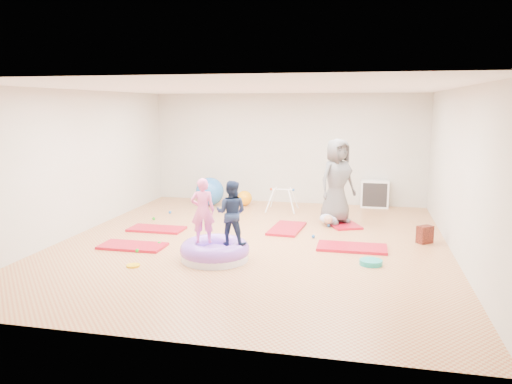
# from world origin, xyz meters

# --- Properties ---
(room) EXTENTS (7.01, 8.01, 2.81)m
(room) POSITION_xyz_m (0.00, 0.00, 1.40)
(room) COLOR tan
(room) RESTS_ON ground
(gym_mat_front_left) EXTENTS (1.16, 0.58, 0.05)m
(gym_mat_front_left) POSITION_xyz_m (-2.03, -0.76, 0.02)
(gym_mat_front_left) COLOR red
(gym_mat_front_left) RESTS_ON ground
(gym_mat_mid_left) EXTENTS (1.12, 0.56, 0.05)m
(gym_mat_mid_left) POSITION_xyz_m (-2.11, 0.50, 0.02)
(gym_mat_mid_left) COLOR red
(gym_mat_mid_left) RESTS_ON ground
(gym_mat_center_back) EXTENTS (0.68, 1.22, 0.05)m
(gym_mat_center_back) POSITION_xyz_m (0.47, 1.10, 0.02)
(gym_mat_center_back) COLOR red
(gym_mat_center_back) RESTS_ON ground
(gym_mat_right) EXTENTS (1.21, 0.61, 0.05)m
(gym_mat_right) POSITION_xyz_m (1.81, -0.01, 0.03)
(gym_mat_right) COLOR red
(gym_mat_right) RESTS_ON ground
(gym_mat_rear_right) EXTENTS (0.96, 1.24, 0.05)m
(gym_mat_rear_right) POSITION_xyz_m (1.52, 1.82, 0.02)
(gym_mat_rear_right) COLOR red
(gym_mat_rear_right) RESTS_ON ground
(inflatable_cushion) EXTENTS (1.14, 1.14, 0.36)m
(inflatable_cushion) POSITION_xyz_m (-0.37, -1.13, 0.14)
(inflatable_cushion) COLOR silver
(inflatable_cushion) RESTS_ON ground
(child_pink) EXTENTS (0.44, 0.35, 1.07)m
(child_pink) POSITION_xyz_m (-0.57, -1.14, 0.87)
(child_pink) COLOR pink
(child_pink) RESTS_ON inflatable_cushion
(child_navy) EXTENTS (0.51, 0.40, 1.05)m
(child_navy) POSITION_xyz_m (-0.09, -1.15, 0.85)
(child_navy) COLOR #192749
(child_navy) RESTS_ON inflatable_cushion
(adult_caregiver) EXTENTS (1.02, 1.01, 1.78)m
(adult_caregiver) POSITION_xyz_m (1.41, 1.80, 0.94)
(adult_caregiver) COLOR #535353
(adult_caregiver) RESTS_ON gym_mat_rear_right
(infant) EXTENTS (0.39, 0.40, 0.23)m
(infant) POSITION_xyz_m (1.28, 1.58, 0.16)
(infant) COLOR silver
(infant) RESTS_ON gym_mat_rear_right
(ball_pit_balls) EXTENTS (3.89, 3.11, 0.07)m
(ball_pit_balls) POSITION_xyz_m (-1.01, 0.64, 0.03)
(ball_pit_balls) COLOR #1AA517
(ball_pit_balls) RESTS_ON ground
(exercise_ball_blue) EXTENTS (0.71, 0.71, 0.71)m
(exercise_ball_blue) POSITION_xyz_m (-1.83, 3.16, 0.35)
(exercise_ball_blue) COLOR #2563B1
(exercise_ball_blue) RESTS_ON ground
(exercise_ball_orange) EXTENTS (0.38, 0.38, 0.38)m
(exercise_ball_orange) POSITION_xyz_m (-0.96, 3.30, 0.19)
(exercise_ball_orange) COLOR orange
(exercise_ball_orange) RESTS_ON ground
(infant_play_gym) EXTENTS (0.72, 0.68, 0.55)m
(infant_play_gym) POSITION_xyz_m (0.08, 2.82, 0.37)
(infant_play_gym) COLOR white
(infant_play_gym) RESTS_ON ground
(cube_shelf) EXTENTS (0.68, 0.33, 0.68)m
(cube_shelf) POSITION_xyz_m (2.23, 3.79, 0.34)
(cube_shelf) COLOR white
(cube_shelf) RESTS_ON ground
(balance_disc) EXTENTS (0.36, 0.36, 0.08)m
(balance_disc) POSITION_xyz_m (2.13, -0.85, 0.04)
(balance_disc) COLOR teal
(balance_disc) RESTS_ON ground
(backpack) EXTENTS (0.33, 0.31, 0.32)m
(backpack) POSITION_xyz_m (3.10, 0.67, 0.16)
(backpack) COLOR maroon
(backpack) RESTS_ON ground
(yellow_toy) EXTENTS (0.21, 0.21, 0.03)m
(yellow_toy) POSITION_xyz_m (-1.53, -1.75, 0.02)
(yellow_toy) COLOR #EFB903
(yellow_toy) RESTS_ON ground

